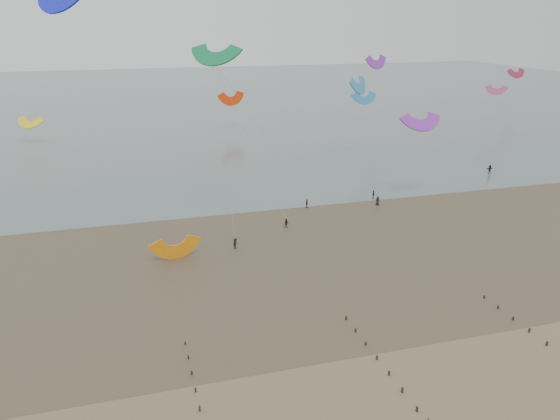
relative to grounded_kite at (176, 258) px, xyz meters
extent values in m
plane|color=brown|center=(12.65, -34.11, 0.00)|extent=(500.00, 500.00, 0.00)
plane|color=#475654|center=(12.65, 165.89, 0.03)|extent=(500.00, 500.00, 0.00)
plane|color=#473A28|center=(12.65, 0.89, 0.01)|extent=(500.00, 500.00, 0.00)
ellipsoid|color=slate|center=(-5.35, -12.11, 0.01)|extent=(23.60, 14.36, 0.01)
ellipsoid|color=slate|center=(24.65, 3.89, 0.01)|extent=(33.64, 18.32, 0.01)
ellipsoid|color=slate|center=(57.65, -4.11, 0.01)|extent=(19.65, 13.67, 0.01)
cube|color=black|center=(-1.35, -32.64, 0.23)|extent=(0.16, 0.16, 0.57)
cube|color=black|center=(-1.35, -30.01, 0.22)|extent=(0.16, 0.16, 0.54)
cube|color=black|center=(-1.35, -27.37, 0.20)|extent=(0.16, 0.16, 0.51)
cube|color=black|center=(-1.35, -24.74, 0.19)|extent=(0.16, 0.16, 0.48)
cube|color=black|center=(-1.35, -22.11, 0.17)|extent=(0.16, 0.16, 0.45)
cube|color=black|center=(16.65, -37.90, 0.26)|extent=(0.16, 0.16, 0.62)
cube|color=black|center=(16.65, -35.27, 0.25)|extent=(0.16, 0.16, 0.59)
cube|color=black|center=(16.65, -32.64, 0.23)|extent=(0.16, 0.16, 0.57)
cube|color=black|center=(16.65, -30.01, 0.22)|extent=(0.16, 0.16, 0.54)
cube|color=black|center=(16.65, -27.37, 0.20)|extent=(0.16, 0.16, 0.51)
cube|color=black|center=(16.65, -24.74, 0.19)|extent=(0.16, 0.16, 0.48)
cube|color=black|center=(16.65, -22.11, 0.17)|extent=(0.16, 0.16, 0.45)
cube|color=black|center=(34.65, -32.64, 0.23)|extent=(0.16, 0.16, 0.57)
cube|color=black|center=(34.65, -30.01, 0.22)|extent=(0.16, 0.16, 0.54)
cube|color=black|center=(34.65, -27.37, 0.20)|extent=(0.16, 0.16, 0.51)
cube|color=black|center=(34.65, -24.74, 0.19)|extent=(0.16, 0.16, 0.48)
cube|color=black|center=(34.65, -22.11, 0.17)|extent=(0.16, 0.16, 0.45)
imported|color=black|center=(8.73, 1.04, 0.82)|extent=(1.18, 1.18, 1.64)
imported|color=black|center=(37.51, 13.37, 0.83)|extent=(0.94, 0.95, 1.66)
imported|color=black|center=(38.41, 17.04, 0.81)|extent=(0.70, 1.03, 1.62)
imported|color=black|center=(70.45, 26.25, 0.94)|extent=(1.79, 0.70, 1.88)
imported|color=black|center=(18.37, 6.99, 0.78)|extent=(0.87, 0.74, 1.57)
imported|color=black|center=(24.70, 15.50, 0.81)|extent=(0.77, 1.03, 1.62)
camera|label=1|loc=(-5.35, -71.70, 32.07)|focal=35.00mm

